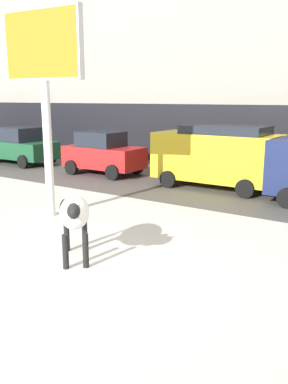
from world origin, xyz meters
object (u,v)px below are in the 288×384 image
(car_yellow_van, at_px, (217,155))
(pedestrian_near_billboard, at_px, (269,158))
(billboard, at_px, (43,58))
(car_darkgreen_sedan, at_px, (18,146))
(car_red_hatchback, at_px, (103,153))
(cow_holstein, at_px, (74,213))

(car_yellow_van, bearing_deg, pedestrian_near_billboard, 68.36)
(billboard, relative_size, car_yellow_van, 1.21)
(car_darkgreen_sedan, xyz_separation_m, car_red_hatchback, (5.50, 0.08, 0.02))
(car_red_hatchback, height_order, car_yellow_van, car_yellow_van)
(car_red_hatchback, bearing_deg, car_darkgreen_sedan, -179.19)
(billboard, bearing_deg, car_darkgreen_sedan, 145.18)
(billboard, bearing_deg, pedestrian_near_billboard, 68.59)
(cow_holstein, height_order, pedestrian_near_billboard, pedestrian_near_billboard)
(cow_holstein, distance_m, car_yellow_van, 8.17)
(billboard, distance_m, car_darkgreen_sedan, 10.82)
(billboard, height_order, car_red_hatchback, billboard)
(car_darkgreen_sedan, distance_m, car_red_hatchback, 5.50)
(car_yellow_van, bearing_deg, car_darkgreen_sedan, -178.85)
(cow_holstein, height_order, car_darkgreen_sedan, car_darkgreen_sedan)
(billboard, xyz_separation_m, car_yellow_van, (2.37, 6.08, -3.07))
(car_yellow_van, xyz_separation_m, pedestrian_near_billboard, (1.09, 2.74, -0.36))
(billboard, relative_size, car_darkgreen_sedan, 1.32)
(cow_holstein, distance_m, car_darkgreen_sedan, 13.82)
(billboard, height_order, car_darkgreen_sedan, billboard)
(cow_holstein, relative_size, pedestrian_near_billboard, 0.97)
(cow_holstein, bearing_deg, car_darkgreen_sedan, 144.95)
(car_darkgreen_sedan, bearing_deg, car_yellow_van, 1.15)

